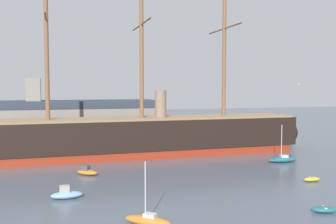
% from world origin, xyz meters
% --- Properties ---
extents(tall_ship, '(76.77, 15.92, 36.94)m').
position_xyz_m(tall_ship, '(-3.97, 49.25, 4.02)').
color(tall_ship, maroon).
rests_on(tall_ship, ground).
extents(sailboat_foreground_left, '(4.74, 4.14, 6.34)m').
position_xyz_m(sailboat_foreground_left, '(-11.25, 12.30, 0.53)').
color(sailboat_foreground_left, orange).
rests_on(sailboat_foreground_left, ground).
extents(dinghy_foreground_right, '(3.04, 2.07, 0.66)m').
position_xyz_m(dinghy_foreground_right, '(7.98, 10.72, 0.33)').
color(dinghy_foreground_right, '#236670').
rests_on(dinghy_foreground_right, ground).
extents(motorboat_mid_left, '(3.88, 1.74, 1.61)m').
position_xyz_m(motorboat_mid_left, '(-18.78, 23.74, 0.56)').
color(motorboat_mid_left, '#7FB2D6').
rests_on(motorboat_mid_left, ground).
extents(dinghy_mid_right, '(2.63, 1.19, 0.62)m').
position_xyz_m(dinghy_mid_right, '(15.42, 22.77, 0.31)').
color(dinghy_mid_right, gold).
rests_on(dinghy_mid_right, ground).
extents(motorboat_alongside_bow, '(3.71, 3.33, 1.49)m').
position_xyz_m(motorboat_alongside_bow, '(-15.52, 35.71, 0.52)').
color(motorboat_alongside_bow, orange).
rests_on(motorboat_alongside_bow, ground).
extents(sailboat_alongside_stern, '(5.37, 1.99, 6.85)m').
position_xyz_m(sailboat_alongside_stern, '(19.15, 36.03, 0.58)').
color(sailboat_alongside_stern, '#236670').
rests_on(sailboat_alongside_stern, ground).
extents(motorboat_far_left, '(4.53, 4.83, 1.97)m').
position_xyz_m(motorboat_far_left, '(-27.33, 53.55, 0.69)').
color(motorboat_far_left, '#1E284C').
rests_on(motorboat_far_left, ground).
extents(dockside_warehouse_left, '(60.33, 14.09, 15.62)m').
position_xyz_m(dockside_warehouse_left, '(-24.53, 69.31, 5.17)').
color(dockside_warehouse_left, '#565659').
rests_on(dockside_warehouse_left, ground).
extents(seagull_in_flight, '(0.45, 1.10, 0.13)m').
position_xyz_m(seagull_in_flight, '(7.37, 14.84, 13.91)').
color(seagull_in_flight, silver).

